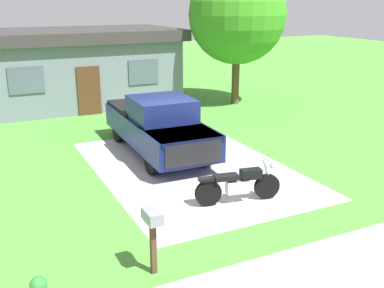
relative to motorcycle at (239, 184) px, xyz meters
The scene contains 8 objects.
ground_plane 2.74m from the motorcycle, 90.45° to the left, with size 80.00×80.00×0.00m, color #4E9537.
driveway_pad 2.74m from the motorcycle, 90.45° to the left, with size 5.32×7.81×0.01m, color #B6B6B6.
sidewalk_strip 3.33m from the motorcycle, 90.37° to the right, with size 36.00×1.80×0.01m, color beige.
motorcycle is the anchor object (origin of this frame).
pickup_truck 4.59m from the motorcycle, 94.11° to the left, with size 2.15×5.68×1.90m.
mailbox 3.65m from the motorcycle, 147.07° to the right, with size 0.26×0.48×1.26m.
shade_tree 11.97m from the motorcycle, 59.31° to the left, with size 4.51×4.51×6.41m.
neighbor_house 13.25m from the motorcycle, 94.59° to the left, with size 9.60×5.60×3.50m.
Camera 1 is at (-5.61, -11.59, 4.83)m, focal length 42.86 mm.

